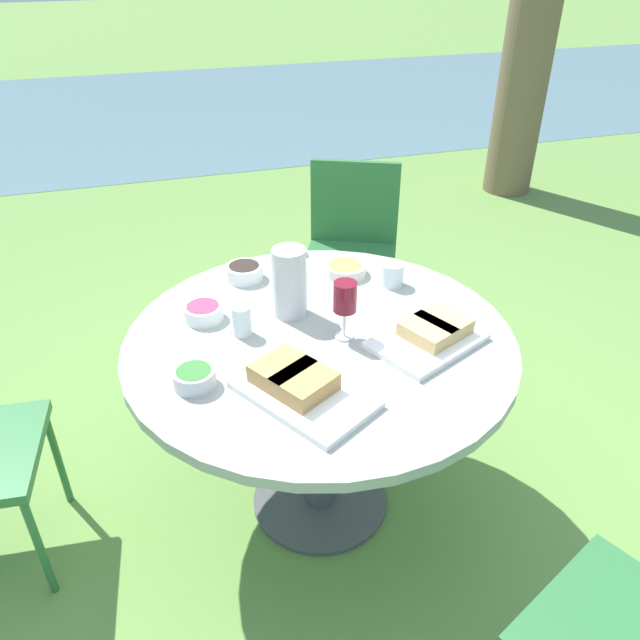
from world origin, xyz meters
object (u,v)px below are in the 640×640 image
(dining_table, at_px, (320,365))
(water_pitcher, at_px, (290,282))
(chair_near_left, at_px, (352,240))
(wine_glass, at_px, (345,299))

(dining_table, xyz_separation_m, water_pitcher, (-0.05, 0.16, 0.23))
(chair_near_left, relative_size, water_pitcher, 3.79)
(water_pitcher, bearing_deg, wine_glass, -56.44)
(dining_table, height_order, chair_near_left, chair_near_left)
(chair_near_left, height_order, water_pitcher, water_pitcher)
(dining_table, xyz_separation_m, wine_glass, (0.07, -0.03, 0.25))
(wine_glass, bearing_deg, dining_table, 159.53)
(dining_table, relative_size, chair_near_left, 1.39)
(dining_table, height_order, water_pitcher, water_pitcher)
(dining_table, distance_m, water_pitcher, 0.29)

